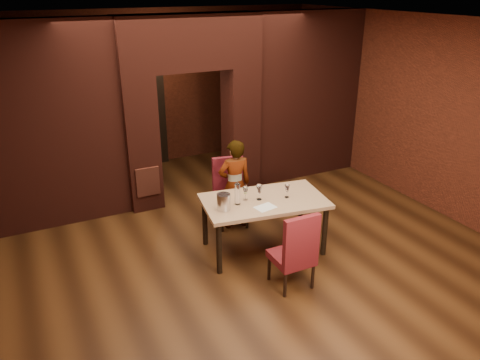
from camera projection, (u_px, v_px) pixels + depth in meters
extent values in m
plane|color=#432510|center=(243.00, 244.00, 7.09)|extent=(8.00, 8.00, 0.00)
cube|color=silver|center=(244.00, 22.00, 5.84)|extent=(7.00, 8.00, 0.04)
cube|color=maroon|center=(157.00, 89.00, 9.76)|extent=(7.00, 0.04, 3.20)
cube|color=maroon|center=(428.00, 114.00, 7.90)|extent=(0.04, 8.00, 3.20)
cube|color=maroon|center=(140.00, 143.00, 7.90)|extent=(0.55, 0.55, 2.30)
cube|color=maroon|center=(241.00, 129.00, 8.68)|extent=(0.55, 0.55, 2.30)
cube|color=maroon|center=(189.00, 42.00, 7.66)|extent=(2.45, 0.55, 0.90)
cube|color=maroon|center=(47.00, 128.00, 7.15)|extent=(2.28, 0.35, 3.20)
cube|color=maroon|center=(306.00, 97.00, 9.08)|extent=(2.28, 0.35, 3.20)
cube|color=#AA4831|center=(148.00, 182.00, 7.89)|extent=(0.40, 0.03, 0.50)
cube|color=black|center=(141.00, 117.00, 9.76)|extent=(0.90, 0.08, 2.10)
cube|color=black|center=(142.00, 118.00, 9.73)|extent=(1.02, 0.04, 2.22)
cube|color=tan|center=(264.00, 225.00, 6.80)|extent=(1.87, 1.23, 0.81)
cube|color=maroon|center=(231.00, 193.00, 7.47)|extent=(0.58, 0.58, 1.09)
cube|color=maroon|center=(292.00, 248.00, 5.95)|extent=(0.50, 0.50, 1.08)
imported|color=white|center=(235.00, 184.00, 7.33)|extent=(0.57, 0.40, 1.46)
cube|color=silver|center=(265.00, 207.00, 6.40)|extent=(0.31, 0.25, 0.00)
cylinder|color=silver|center=(224.00, 202.00, 6.30)|extent=(0.19, 0.19, 0.23)
cylinder|color=white|center=(237.00, 193.00, 6.43)|extent=(0.08, 0.08, 0.33)
imported|color=#2A5F24|center=(259.00, 202.00, 8.01)|extent=(0.42, 0.40, 0.37)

